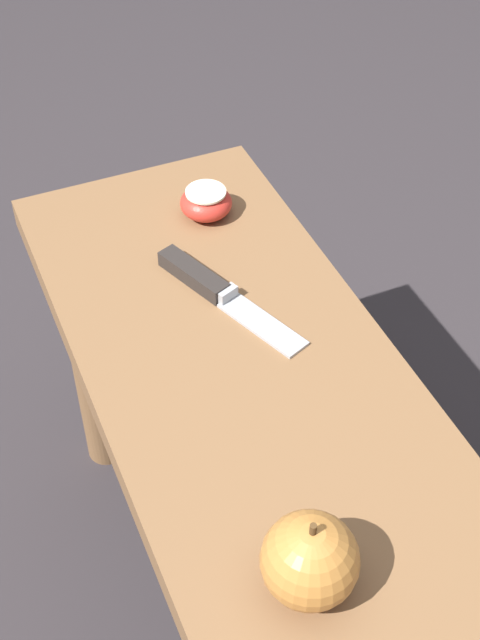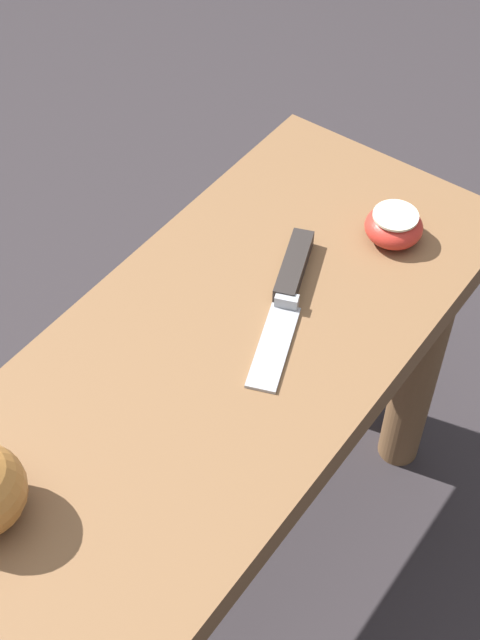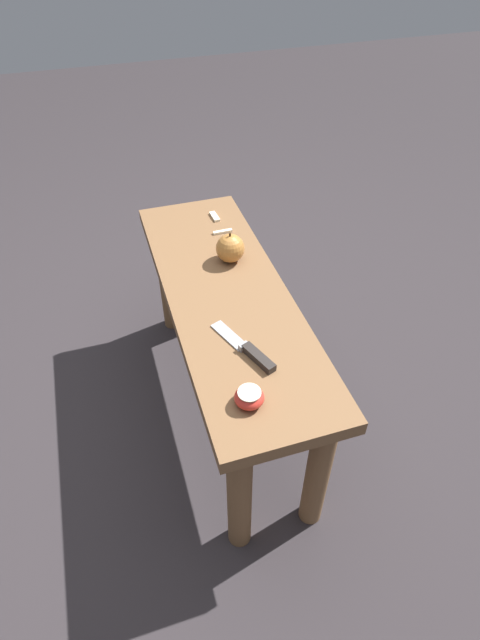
{
  "view_description": "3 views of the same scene",
  "coord_description": "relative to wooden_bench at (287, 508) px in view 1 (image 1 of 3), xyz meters",
  "views": [
    {
      "loc": [
        0.48,
        -0.26,
        1.21
      ],
      "look_at": [
        -0.15,
        0.01,
        0.53
      ],
      "focal_mm": 50.0,
      "sensor_mm": 36.0,
      "label": 1
    },
    {
      "loc": [
        0.32,
        0.36,
        1.22
      ],
      "look_at": [
        -0.15,
        0.01,
        0.53
      ],
      "focal_mm": 50.0,
      "sensor_mm": 36.0,
      "label": 2
    },
    {
      "loc": [
        -1.03,
        0.29,
        1.38
      ],
      "look_at": [
        -0.15,
        0.01,
        0.53
      ],
      "focal_mm": 28.0,
      "sensor_mm": 36.0,
      "label": 3
    }
  ],
  "objects": [
    {
      "name": "wooden_bench",
      "position": [
        0.0,
        0.0,
        0.0
      ],
      "size": [
        1.02,
        0.33,
        0.5
      ],
      "color": "brown",
      "rests_on": "ground_plane"
    },
    {
      "name": "apple_cut",
      "position": [
        -0.38,
        0.06,
        0.13
      ],
      "size": [
        0.07,
        0.07,
        0.04
      ],
      "color": "red",
      "rests_on": "wooden_bench"
    },
    {
      "name": "apple_whole",
      "position": [
        0.14,
        -0.05,
        0.15
      ],
      "size": [
        0.09,
        0.09,
        0.1
      ],
      "color": "#B27233",
      "rests_on": "wooden_bench"
    },
    {
      "name": "knife",
      "position": [
        -0.24,
        0.01,
        0.11
      ],
      "size": [
        0.21,
        0.1,
        0.02
      ],
      "rotation": [
        0.0,
        0.0,
        0.37
      ],
      "color": "#9EA0A5",
      "rests_on": "wooden_bench"
    }
  ]
}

